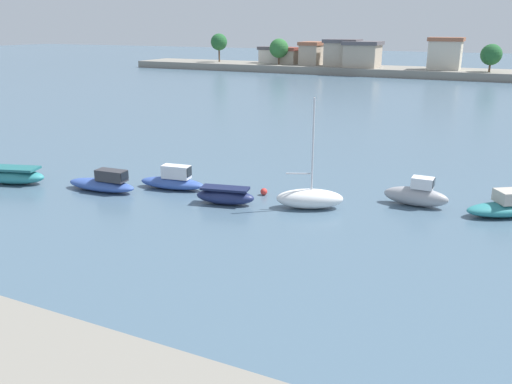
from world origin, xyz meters
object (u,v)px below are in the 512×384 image
Objects in this scene: moored_boat_5 at (310,198)px; moored_boat_6 at (417,195)px; moored_boat_1 at (13,176)px; moored_boat_3 at (173,181)px; mooring_buoy_2 at (264,192)px; moored_boat_7 at (508,206)px; moored_boat_2 at (103,183)px; moored_boat_4 at (225,196)px.

moored_boat_5 is 1.72× the size of moored_boat_6.
moored_boat_1 is 25.06m from moored_boat_6.
moored_boat_3 reaches higher than mooring_buoy_2.
moored_boat_7 is (9.93, 3.44, -0.05)m from moored_boat_5.
moored_boat_6 is (17.74, 5.56, 0.15)m from moored_boat_2.
moored_boat_5 reaches higher than moored_boat_6.
moored_boat_6 reaches higher than moored_boat_1.
moored_boat_1 is at bearing 177.04° from moored_boat_4.
moored_boat_3 is (3.57, 2.26, 0.02)m from moored_boat_2.
moored_boat_5 is at bearing -17.44° from mooring_buoy_2.
moored_boat_3 is (9.94, 3.51, -0.00)m from moored_boat_1.
moored_boat_5 is 10.51m from moored_boat_7.
moored_boat_1 is 29.69m from moored_boat_7.
moored_boat_2 is at bearing 167.71° from moored_boat_5.
moored_boat_1 reaches higher than mooring_buoy_2.
moored_boat_1 is 1.28× the size of moored_boat_6.
moored_boat_3 is 10.44× the size of mooring_buoy_2.
moored_boat_1 is 14.48m from moored_boat_4.
moored_boat_3 is at bearing 27.95° from moored_boat_2.
moored_boat_1 is 19.23m from moored_boat_5.
moored_boat_7 reaches higher than mooring_buoy_2.
moored_boat_1 is 0.74× the size of moored_boat_5.
moored_boat_7 is (4.68, 0.43, -0.12)m from moored_boat_6.
moored_boat_3 is at bearing -166.62° from moored_boat_6.
moored_boat_3 is at bearing 158.03° from moored_boat_5.
moored_boat_5 reaches higher than moored_boat_7.
moored_boat_4 is 15.30m from moored_boat_7.
moored_boat_2 is at bearing 175.62° from moored_boat_4.
moored_boat_3 is 8.92m from moored_boat_5.
moored_boat_3 is 0.96× the size of moored_boat_7.
moored_boat_4 is 8.50× the size of mooring_buoy_2.
moored_boat_2 is 0.77× the size of moored_boat_5.
moored_boat_4 is at bearing -155.36° from moored_boat_6.
moored_boat_3 reaches higher than moored_boat_2.
moored_boat_6 reaches higher than moored_boat_7.
moored_boat_5 is at bearing -5.58° from moored_boat_1.
moored_boat_1 is 16.30m from mooring_buoy_2.
moored_boat_5 reaches higher than moored_boat_3.
moored_boat_2 is 18.59m from moored_boat_6.
moored_boat_4 is 0.58× the size of moored_boat_5.
moored_boat_1 is at bearing 159.91° from moored_boat_7.
moored_boat_5 is at bearing 164.90° from moored_boat_7.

